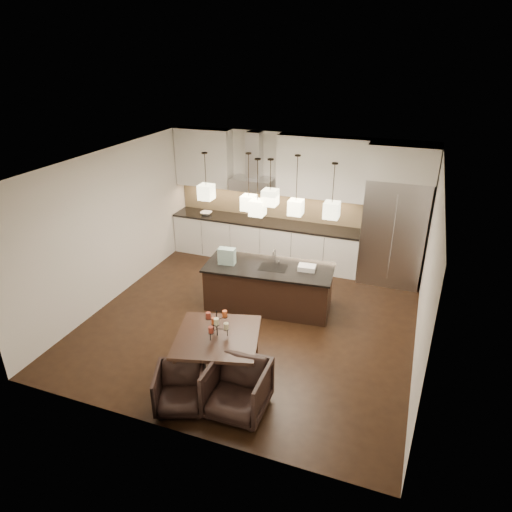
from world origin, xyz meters
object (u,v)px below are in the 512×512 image
(island_body, at_px, (269,287))
(dining_table, at_px, (218,355))
(armchair_left, at_px, (180,389))
(armchair_right, at_px, (237,389))
(refrigerator, at_px, (394,232))

(island_body, relative_size, dining_table, 1.93)
(armchair_left, bearing_deg, dining_table, 54.26)
(dining_table, height_order, armchair_right, armchair_right)
(armchair_left, xyz_separation_m, armchair_right, (0.74, 0.20, 0.06))
(dining_table, distance_m, armchair_right, 0.79)
(island_body, relative_size, armchair_left, 3.40)
(refrigerator, bearing_deg, dining_table, -117.17)
(island_body, height_order, armchair_right, island_body)
(armchair_left, bearing_deg, island_body, 63.75)
(armchair_right, bearing_deg, dining_table, 132.68)
(refrigerator, distance_m, dining_table, 4.50)
(refrigerator, height_order, island_body, refrigerator)
(dining_table, xyz_separation_m, armchair_right, (0.54, -0.57, 0.01))
(refrigerator, bearing_deg, armchair_left, -115.26)
(island_body, xyz_separation_m, armchair_left, (-0.25, -2.87, -0.09))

